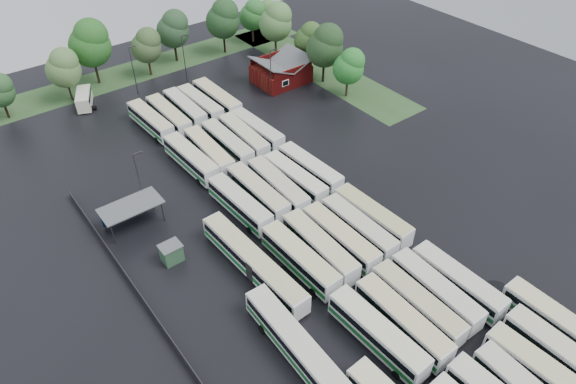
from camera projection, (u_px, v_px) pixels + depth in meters
ground at (333, 260)px, 65.70m from camera, size 160.00×160.00×0.00m
brick_building at (281, 73)px, 101.86m from camera, size 10.07×8.60×5.39m
wash_shed at (130, 207)px, 69.13m from camera, size 8.20×4.20×3.58m
utility_hut at (171, 253)px, 64.92m from camera, size 2.70×2.20×2.62m
grass_strip_north at (132, 73)px, 106.13m from camera, size 80.00×10.00×0.01m
grass_strip_east at (319, 68)px, 107.77m from camera, size 10.00×50.00×0.01m
west_fence at (145, 303)px, 59.75m from camera, size 0.10×50.00×1.20m
bus_r0c3 at (544, 375)px, 51.21m from camera, size 3.22×12.46×3.44m
bus_r0c4 at (562, 357)px, 52.78m from camera, size 2.74×12.55×3.49m
bus_r1c0 at (377, 334)px, 54.90m from camera, size 3.04×12.69×3.51m
bus_r1c1 at (402, 321)px, 56.23m from camera, size 2.91×12.58×3.49m
bus_r1c2 at (417, 304)px, 58.06m from camera, size 2.77×12.29×3.41m
bus_r1c3 at (436, 291)px, 59.52m from camera, size 3.01×12.30×3.40m
bus_r1c4 at (457, 281)px, 60.62m from camera, size 2.74×12.18×3.38m
bus_r2c0 at (300, 259)px, 63.26m from camera, size 2.86×12.56×3.48m
bus_r2c1 at (320, 247)px, 64.79m from camera, size 3.13×12.74×3.52m
bus_r2c2 at (340, 238)px, 66.12m from camera, size 2.68×12.45×3.46m
bus_r2c3 at (358, 228)px, 67.67m from camera, size 2.62×12.18×3.39m
bus_r2c4 at (372, 216)px, 69.32m from camera, size 3.04×12.46×3.45m
bus_r3c0 at (240, 204)px, 71.34m from camera, size 3.02×12.28×3.40m
bus_r3c1 at (258, 192)px, 73.21m from camera, size 2.68×12.41×3.45m
bus_r3c2 at (278, 186)px, 74.28m from camera, size 3.16×12.57×3.47m
bus_r3c3 at (295, 178)px, 75.81m from camera, size 2.97×12.15×3.36m
bus_r3c4 at (310, 169)px, 77.59m from camera, size 3.07×12.26×3.39m
bus_r4c0 at (191, 159)px, 79.51m from camera, size 3.04×12.59×3.48m
bus_r4c1 at (209, 152)px, 80.97m from camera, size 3.18×12.45×3.43m
bus_r4c2 at (227, 143)px, 82.78m from camera, size 2.75×12.31×3.42m
bus_r4c3 at (243, 137)px, 84.33m from camera, size 3.04×12.29×3.40m
bus_r4c4 at (257, 130)px, 85.90m from camera, size 3.01×12.07×3.33m
bus_r5c0 at (151, 121)px, 88.15m from camera, size 3.10×12.21×3.37m
bus_r5c1 at (169, 116)px, 89.37m from camera, size 2.63×12.31×3.43m
bus_r5c2 at (185, 109)px, 91.34m from camera, size 2.77×12.07×3.35m
bus_r5c3 at (200, 104)px, 92.51m from camera, size 2.85×12.12×3.36m
bus_r5c4 at (217, 99)px, 93.83m from camera, size 2.82×12.73×3.54m
artic_bus_west_b at (253, 263)px, 62.81m from camera, size 3.25×18.59×3.43m
artic_bus_west_c at (304, 354)px, 53.04m from camera, size 3.26×18.57×3.43m
minibus at (84, 99)px, 94.66m from camera, size 4.76×6.84×2.81m
tree_north_1 at (64, 67)px, 93.17m from camera, size 6.27×6.27×10.38m
tree_north_2 at (90, 43)px, 97.31m from camera, size 7.90×7.90×13.09m
tree_north_3 at (147, 45)px, 101.36m from camera, size 5.98×5.98×9.91m
tree_north_4 at (173, 29)px, 105.91m from camera, size 6.68×6.68×11.07m
tree_north_5 at (223, 18)px, 108.83m from camera, size 7.15×7.15×11.85m
tree_north_6 at (253, 15)px, 114.27m from camera, size 5.84×5.84×9.67m
tree_east_0 at (350, 66)px, 94.67m from camera, size 5.80×5.80×9.61m
tree_east_1 at (326, 45)px, 98.26m from camera, size 7.18×7.18×11.89m
tree_east_2 at (309, 38)px, 104.56m from camera, size 5.73×5.73×9.50m
tree_east_3 at (276, 21)px, 108.03m from camera, size 6.97×6.97×11.55m
tree_east_4 at (266, 14)px, 115.49m from camera, size 5.48×5.48×9.07m
lamp_post_ne at (271, 69)px, 95.44m from camera, size 1.42×0.28×9.21m
lamp_post_nw at (140, 178)px, 69.76m from camera, size 1.49×0.29×9.66m
lamp_post_back_w at (133, 67)px, 95.85m from camera, size 1.46×0.28×9.48m
lamp_post_back_e at (185, 56)px, 99.02m from camera, size 1.51×0.30×9.84m
puddle_1 at (528, 367)px, 53.98m from camera, size 4.65×4.65×0.01m
puddle_2 at (295, 284)px, 62.72m from camera, size 6.72×6.72×0.01m
puddle_3 at (373, 275)px, 63.84m from camera, size 4.48×4.48×0.01m
puddle_4 at (497, 292)px, 61.74m from camera, size 3.64×3.64×0.01m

